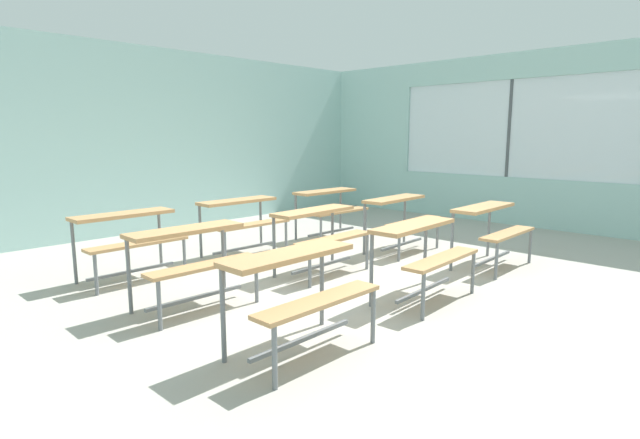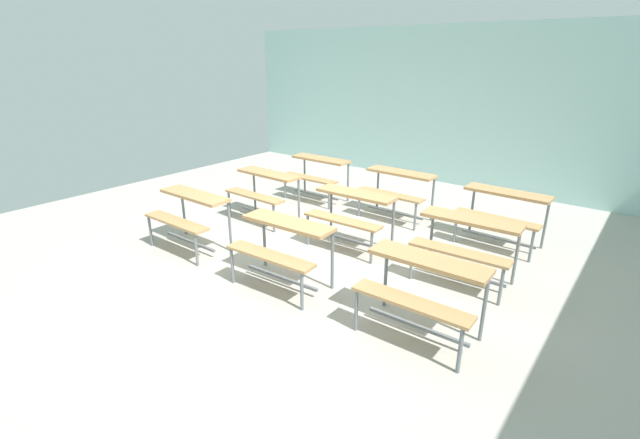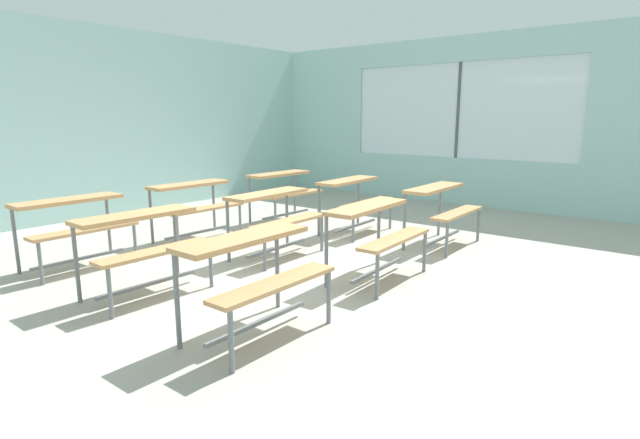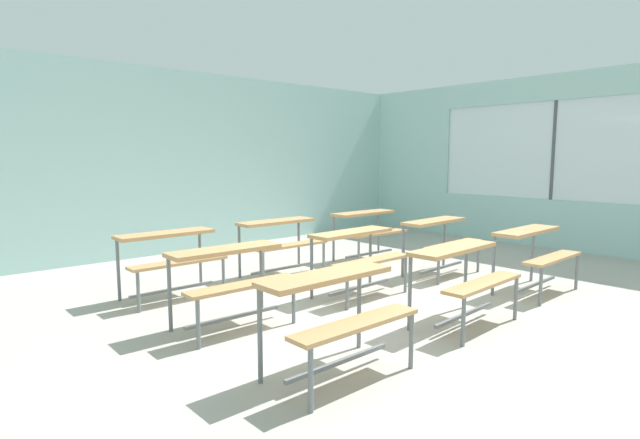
# 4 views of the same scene
# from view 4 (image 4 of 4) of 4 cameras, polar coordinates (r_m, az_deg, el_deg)

# --- Properties ---
(ground) EXTENTS (10.00, 9.00, 0.05)m
(ground) POSITION_cam_4_polar(r_m,az_deg,el_deg) (5.29, 7.10, -10.72)
(ground) COLOR #ADA89E
(wall_back) EXTENTS (10.00, 0.12, 3.00)m
(wall_back) POSITION_cam_4_polar(r_m,az_deg,el_deg) (8.68, -15.82, 6.30)
(wall_back) COLOR #A8D1CC
(wall_back) RESTS_ON ground
(wall_right) EXTENTS (0.12, 9.00, 3.00)m
(wall_right) POSITION_cam_4_polar(r_m,az_deg,el_deg) (9.35, 28.65, 5.41)
(wall_right) COLOR #A8D1CC
(wall_right) RESTS_ON ground
(desk_bench_r0c0) EXTENTS (1.10, 0.59, 0.74)m
(desk_bench_r0c0) POSITION_cam_4_polar(r_m,az_deg,el_deg) (3.67, 1.85, -9.19)
(desk_bench_r0c0) COLOR tan
(desk_bench_r0c0) RESTS_ON ground
(desk_bench_r0c1) EXTENTS (1.13, 0.64, 0.74)m
(desk_bench_r0c1) POSITION_cam_4_polar(r_m,az_deg,el_deg) (4.93, 16.05, -5.19)
(desk_bench_r0c1) COLOR tan
(desk_bench_r0c1) RESTS_ON ground
(desk_bench_r0c2) EXTENTS (1.11, 0.61, 0.74)m
(desk_bench_r0c2) POSITION_cam_4_polar(r_m,az_deg,el_deg) (6.39, 23.38, -2.71)
(desk_bench_r0c2) COLOR tan
(desk_bench_r0c2) RESTS_ON ground
(desk_bench_r1c0) EXTENTS (1.11, 0.61, 0.74)m
(desk_bench_r1c0) POSITION_cam_4_polar(r_m,az_deg,el_deg) (4.75, -10.12, -5.50)
(desk_bench_r1c0) COLOR tan
(desk_bench_r1c0) RESTS_ON ground
(desk_bench_r1c1) EXTENTS (1.12, 0.62, 0.74)m
(desk_bench_r1c1) POSITION_cam_4_polar(r_m,az_deg,el_deg) (5.75, 4.40, -3.18)
(desk_bench_r1c1) COLOR tan
(desk_bench_r1c1) RESTS_ON ground
(desk_bench_r1c2) EXTENTS (1.12, 0.63, 0.74)m
(desk_bench_r1c2) POSITION_cam_4_polar(r_m,az_deg,el_deg) (6.94, 13.60, -1.56)
(desk_bench_r1c2) COLOR tan
(desk_bench_r1c2) RESTS_ON ground
(desk_bench_r2c0) EXTENTS (1.10, 0.59, 0.74)m
(desk_bench_r2c0) POSITION_cam_4_polar(r_m,az_deg,el_deg) (5.89, -16.75, -3.22)
(desk_bench_r2c0) COLOR tan
(desk_bench_r2c0) RESTS_ON ground
(desk_bench_r2c1) EXTENTS (1.11, 0.61, 0.74)m
(desk_bench_r2c1) POSITION_cam_4_polar(r_m,az_deg,el_deg) (6.71, -4.48, -1.67)
(desk_bench_r2c1) COLOR tan
(desk_bench_r2c1) RESTS_ON ground
(desk_bench_r2c2) EXTENTS (1.12, 0.62, 0.74)m
(desk_bench_r2c2) POSITION_cam_4_polar(r_m,az_deg,el_deg) (7.76, 5.55, -0.49)
(desk_bench_r2c2) COLOR tan
(desk_bench_r2c2) RESTS_ON ground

